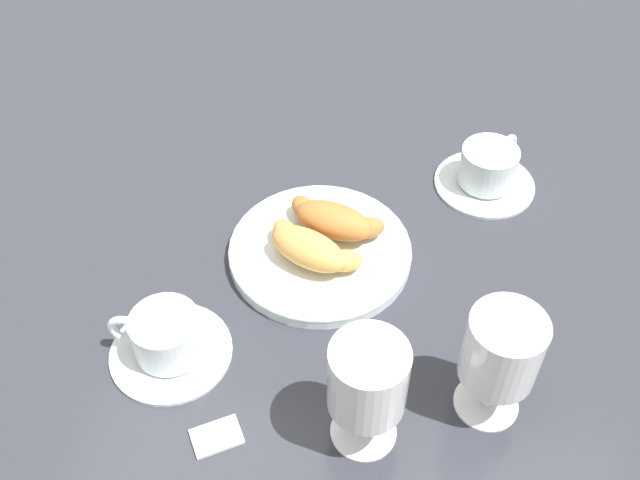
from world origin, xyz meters
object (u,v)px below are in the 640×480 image
coffee_cup_near (167,339)px  juice_glass_left (501,354)px  coffee_cup_far (488,170)px  croissant_large (310,248)px  croissant_small (332,220)px  juice_glass_right (368,381)px  pastry_plate (320,251)px  sugar_packet (216,436)px

coffee_cup_near → juice_glass_left: juice_glass_left is taller
coffee_cup_far → juice_glass_left: bearing=-91.4°
croissant_large → croissant_small: 0.05m
croissant_large → juice_glass_right: 0.23m
pastry_plate → juice_glass_left: juice_glass_left is taller
croissant_small → coffee_cup_near: 0.25m
croissant_large → coffee_cup_far: size_ratio=0.91×
juice_glass_left → sugar_packet: 0.30m
pastry_plate → sugar_packet: (-0.07, -0.26, -0.01)m
pastry_plate → croissant_large: 0.04m
croissant_large → sugar_packet: bearing=-105.2°
pastry_plate → coffee_cup_near: bearing=-131.9°
coffee_cup_far → sugar_packet: bearing=-123.9°
pastry_plate → juice_glass_left: (0.20, -0.19, 0.08)m
croissant_small → sugar_packet: croissant_small is taller
pastry_plate → juice_glass_right: (0.07, -0.23, 0.09)m
juice_glass_right → croissant_small: bearing=103.3°
croissant_small → juice_glass_left: 0.29m
coffee_cup_far → croissant_large: bearing=-140.1°
pastry_plate → coffee_cup_near: (-0.15, -0.16, 0.02)m
coffee_cup_near → sugar_packet: size_ratio=2.72×
croissant_small → sugar_packet: (-0.09, -0.29, -0.03)m
croissant_small → juice_glass_right: size_ratio=0.94×
croissant_small → juice_glass_right: juice_glass_right is taller
coffee_cup_near → juice_glass_right: size_ratio=0.97×
croissant_small → coffee_cup_near: (-0.16, -0.19, -0.01)m
sugar_packet → juice_glass_right: bearing=-19.5°
croissant_small → pastry_plate: bearing=-112.6°
coffee_cup_far → juice_glass_right: (-0.13, -0.39, 0.07)m
coffee_cup_near → croissant_small: bearing=50.4°
juice_glass_left → sugar_packet: (-0.27, -0.07, -0.09)m
croissant_small → juice_glass_left: (0.19, -0.21, 0.05)m
pastry_plate → croissant_large: bearing=-113.0°
coffee_cup_far → sugar_packet: size_ratio=2.72×
coffee_cup_near → coffee_cup_far: 0.48m
juice_glass_right → coffee_cup_near: bearing=162.6°
coffee_cup_far → sugar_packet: 0.50m
croissant_small → croissant_large: bearing=-112.8°
croissant_small → juice_glass_left: bearing=-48.8°
croissant_large → croissant_small: size_ratio=0.94×
sugar_packet → croissant_small: bearing=44.3°
pastry_plate → croissant_small: (0.01, 0.03, 0.03)m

